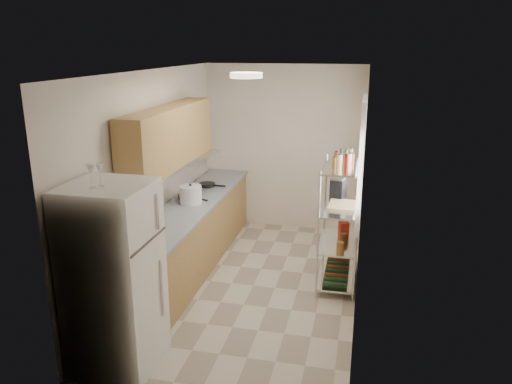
# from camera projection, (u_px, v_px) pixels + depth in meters

# --- Properties ---
(room) EXTENTS (2.52, 4.42, 2.62)m
(room) POSITION_uv_depth(u_px,v_px,m) (253.00, 185.00, 5.83)
(room) COLOR beige
(room) RESTS_ON ground
(counter_run) EXTENTS (0.63, 3.51, 0.90)m
(counter_run) POSITION_uv_depth(u_px,v_px,m) (194.00, 233.00, 6.67)
(counter_run) COLOR #AB8549
(counter_run) RESTS_ON ground
(upper_cabinets) EXTENTS (0.33, 2.20, 0.72)m
(upper_cabinets) POSITION_uv_depth(u_px,v_px,m) (169.00, 137.00, 6.00)
(upper_cabinets) COLOR #AB8549
(upper_cabinets) RESTS_ON room
(range_hood) EXTENTS (0.50, 0.60, 0.12)m
(range_hood) POSITION_uv_depth(u_px,v_px,m) (197.00, 157.00, 6.85)
(range_hood) COLOR #B7BABC
(range_hood) RESTS_ON room
(window) EXTENTS (0.06, 1.00, 1.46)m
(window) POSITION_uv_depth(u_px,v_px,m) (362.00, 163.00, 5.83)
(window) COLOR white
(window) RESTS_ON room
(bakers_rack) EXTENTS (0.45, 0.90, 1.73)m
(bakers_rack) POSITION_uv_depth(u_px,v_px,m) (340.00, 199.00, 5.95)
(bakers_rack) COLOR silver
(bakers_rack) RESTS_ON ground
(ceiling_dome) EXTENTS (0.34, 0.34, 0.05)m
(ceiling_dome) POSITION_uv_depth(u_px,v_px,m) (246.00, 75.00, 5.19)
(ceiling_dome) COLOR white
(ceiling_dome) RESTS_ON room
(refrigerator) EXTENTS (0.72, 0.72, 1.74)m
(refrigerator) POSITION_uv_depth(u_px,v_px,m) (114.00, 278.00, 4.47)
(refrigerator) COLOR white
(refrigerator) RESTS_ON ground
(wine_glass_a) EXTENTS (0.07, 0.07, 0.19)m
(wine_glass_a) POSITION_uv_depth(u_px,v_px,m) (100.00, 175.00, 4.13)
(wine_glass_a) COLOR silver
(wine_glass_a) RESTS_ON refrigerator
(wine_glass_b) EXTENTS (0.07, 0.07, 0.20)m
(wine_glass_b) POSITION_uv_depth(u_px,v_px,m) (91.00, 176.00, 4.09)
(wine_glass_b) COLOR silver
(wine_glass_b) RESTS_ON refrigerator
(rice_cooker) EXTENTS (0.29, 0.29, 0.23)m
(rice_cooker) POSITION_uv_depth(u_px,v_px,m) (191.00, 195.00, 6.44)
(rice_cooker) COLOR white
(rice_cooker) RESTS_ON counter_run
(frying_pan_large) EXTENTS (0.37, 0.37, 0.05)m
(frying_pan_large) POSITION_uv_depth(u_px,v_px,m) (189.00, 197.00, 6.66)
(frying_pan_large) COLOR black
(frying_pan_large) RESTS_ON counter_run
(frying_pan_small) EXTENTS (0.25, 0.25, 0.05)m
(frying_pan_small) POSITION_uv_depth(u_px,v_px,m) (207.00, 185.00, 7.23)
(frying_pan_small) COLOR black
(frying_pan_small) RESTS_ON counter_run
(cutting_board) EXTENTS (0.34, 0.43, 0.03)m
(cutting_board) POSITION_uv_depth(u_px,v_px,m) (342.00, 205.00, 5.98)
(cutting_board) COLOR tan
(cutting_board) RESTS_ON bakers_rack
(espresso_machine) EXTENTS (0.21, 0.27, 0.28)m
(espresso_machine) POSITION_uv_depth(u_px,v_px,m) (338.00, 188.00, 6.26)
(espresso_machine) COLOR black
(espresso_machine) RESTS_ON bakers_rack
(storage_bag) EXTENTS (0.15, 0.18, 0.17)m
(storage_bag) POSITION_uv_depth(u_px,v_px,m) (344.00, 228.00, 6.30)
(storage_bag) COLOR #AB2715
(storage_bag) RESTS_ON bakers_rack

